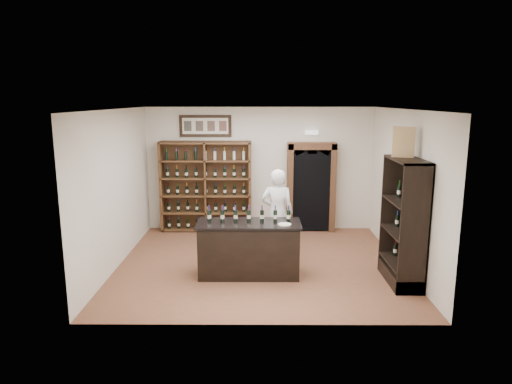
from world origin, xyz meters
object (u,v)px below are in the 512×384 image
tasting_counter (249,249)px  wine_crate (404,142)px  wine_shelf (206,186)px  side_cabinet (404,241)px  counter_bottle_0 (209,216)px  shopkeeper (277,213)px

tasting_counter → wine_crate: (2.67, -0.08, 1.97)m
wine_shelf → tasting_counter: wine_shelf is taller
side_cabinet → wine_crate: wine_crate is taller
counter_bottle_0 → wine_crate: (3.39, -0.16, 1.35)m
wine_shelf → side_cabinet: (3.82, -3.23, -0.35)m
tasting_counter → wine_crate: size_ratio=3.60×
counter_bottle_0 → side_cabinet: bearing=-6.2°
side_cabinet → shopkeeper: size_ratio=1.21×
shopkeeper → wine_crate: 2.88m
wine_shelf → counter_bottle_0: wine_shelf is taller
tasting_counter → wine_crate: 3.32m
wine_crate → side_cabinet: bearing=-57.4°
shopkeeper → wine_crate: bearing=156.6°
shopkeeper → wine_crate: size_ratio=3.47×
wine_shelf → tasting_counter: 3.19m
wine_crate → tasting_counter: bearing=-162.6°
tasting_counter → shopkeeper: 1.29m
tasting_counter → side_cabinet: size_ratio=0.85×
wine_crate → wine_shelf: bearing=160.5°
side_cabinet → wine_crate: (-0.05, 0.22, 1.71)m
counter_bottle_0 → shopkeeper: bearing=38.5°
wine_crate → counter_bottle_0: bearing=-163.5°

